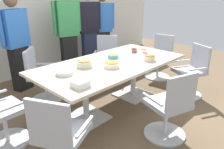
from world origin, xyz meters
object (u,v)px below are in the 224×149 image
(office_chair_0, at_px, (170,109))
(snack_bowl_pretzels, at_px, (150,57))
(person_standing_1, at_px, (68,31))
(napkin_pile, at_px, (80,84))
(person_standing_2, at_px, (89,29))
(snack_bowl_cookies, at_px, (84,63))
(person_standing_0, at_px, (17,42))
(conference_table, at_px, (112,70))
(donut_platter, at_px, (139,51))
(office_chair_6, at_px, (60,140))
(office_chair_4, at_px, (42,78))
(plate_stack, at_px, (64,72))
(person_standing_3, at_px, (103,28))
(snack_bowl_chips_orange, at_px, (111,64))
(office_chair_2, at_px, (159,59))
(snack_bowl_chips_yellow, at_px, (113,56))
(office_chair_3, at_px, (107,60))
(office_chair_1, at_px, (191,74))

(office_chair_0, xyz_separation_m, snack_bowl_pretzels, (0.58, 0.73, 0.40))
(person_standing_1, height_order, napkin_pile, person_standing_1)
(person_standing_2, relative_size, snack_bowl_cookies, 8.01)
(office_chair_0, distance_m, snack_bowl_cookies, 1.35)
(person_standing_1, bearing_deg, person_standing_0, 9.95)
(conference_table, relative_size, donut_platter, 6.79)
(office_chair_6, bearing_deg, donut_platter, 81.67)
(office_chair_4, xyz_separation_m, donut_platter, (1.47, -0.92, 0.36))
(conference_table, distance_m, person_standing_1, 1.73)
(snack_bowl_cookies, xyz_separation_m, plate_stack, (-0.38, -0.05, -0.03))
(office_chair_4, distance_m, donut_platter, 1.77)
(office_chair_6, relative_size, person_standing_1, 0.48)
(person_standing_1, bearing_deg, office_chair_4, 45.03)
(office_chair_6, distance_m, person_standing_3, 3.72)
(person_standing_1, relative_size, snack_bowl_chips_orange, 8.26)
(office_chair_2, height_order, person_standing_3, person_standing_3)
(person_standing_2, bearing_deg, napkin_pile, 66.44)
(office_chair_2, height_order, office_chair_4, same)
(person_standing_0, height_order, plate_stack, person_standing_0)
(snack_bowl_chips_yellow, bearing_deg, office_chair_0, -103.10)
(snack_bowl_cookies, bearing_deg, plate_stack, -172.51)
(person_standing_1, distance_m, snack_bowl_pretzels, 2.03)
(office_chair_3, bearing_deg, snack_bowl_pretzels, 123.39)
(conference_table, distance_m, office_chair_3, 1.29)
(office_chair_2, height_order, napkin_pile, office_chair_2)
(snack_bowl_chips_yellow, xyz_separation_m, donut_platter, (0.61, -0.07, -0.02))
(office_chair_6, bearing_deg, person_standing_2, 108.05)
(office_chair_6, xyz_separation_m, snack_bowl_cookies, (0.96, 0.78, 0.40))
(office_chair_0, xyz_separation_m, donut_platter, (0.90, 1.18, 0.36))
(office_chair_0, bearing_deg, office_chair_4, 123.15)
(snack_bowl_chips_yellow, xyz_separation_m, plate_stack, (-1.00, -0.07, -0.01))
(office_chair_4, bearing_deg, person_standing_1, 167.04)
(snack_bowl_chips_yellow, relative_size, snack_bowl_cookies, 0.80)
(office_chair_3, height_order, person_standing_3, person_standing_3)
(snack_bowl_cookies, bearing_deg, snack_bowl_pretzels, -29.14)
(plate_stack, bearing_deg, donut_platter, -0.26)
(person_standing_0, height_order, snack_bowl_chips_yellow, person_standing_0)
(office_chair_1, bearing_deg, person_standing_0, 66.20)
(person_standing_3, bearing_deg, plate_stack, 62.12)
(person_standing_3, xyz_separation_m, napkin_pile, (-2.36, -2.10, -0.14))
(office_chair_3, distance_m, snack_bowl_chips_orange, 1.56)
(snack_bowl_cookies, bearing_deg, office_chair_2, 1.20)
(snack_bowl_chips_yellow, bearing_deg, snack_bowl_chips_orange, -139.06)
(napkin_pile, bearing_deg, person_standing_0, 84.27)
(donut_platter, bearing_deg, office_chair_0, -127.22)
(snack_bowl_pretzels, bearing_deg, snack_bowl_chips_yellow, 118.89)
(office_chair_0, xyz_separation_m, plate_stack, (-0.71, 1.19, 0.37))
(napkin_pile, bearing_deg, plate_stack, 77.32)
(person_standing_2, bearing_deg, office_chair_6, 63.43)
(office_chair_0, bearing_deg, snack_bowl_chips_yellow, 94.88)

